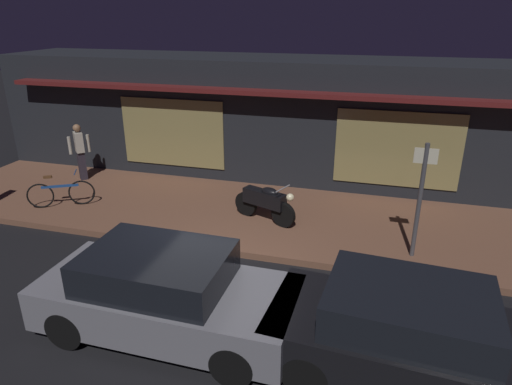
# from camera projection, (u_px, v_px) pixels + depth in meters

# --- Properties ---
(ground_plane) EXTENTS (60.00, 60.00, 0.00)m
(ground_plane) POSITION_uv_depth(u_px,v_px,m) (218.00, 282.00, 8.75)
(ground_plane) COLOR black
(sidewalk_slab) EXTENTS (18.00, 4.00, 0.15)m
(sidewalk_slab) POSITION_uv_depth(u_px,v_px,m) (259.00, 216.00, 11.40)
(sidewalk_slab) COLOR brown
(sidewalk_slab) RESTS_ON ground_plane
(storefront_building) EXTENTS (18.00, 3.30, 3.60)m
(storefront_building) POSITION_uv_depth(u_px,v_px,m) (288.00, 119.00, 13.79)
(storefront_building) COLOR black
(storefront_building) RESTS_ON ground_plane
(motorcycle) EXTENTS (1.63, 0.81, 0.97)m
(motorcycle) POSITION_uv_depth(u_px,v_px,m) (265.00, 202.00, 10.78)
(motorcycle) COLOR black
(motorcycle) RESTS_ON sidewalk_slab
(bicycle_parked) EXTENTS (1.47, 0.84, 0.91)m
(bicycle_parked) POSITION_uv_depth(u_px,v_px,m) (61.00, 193.00, 11.66)
(bicycle_parked) COLOR black
(bicycle_parked) RESTS_ON sidewalk_slab
(person_photographer) EXTENTS (0.50, 0.49, 1.67)m
(person_photographer) POSITION_uv_depth(u_px,v_px,m) (80.00, 151.00, 13.40)
(person_photographer) COLOR #28232D
(person_photographer) RESTS_ON sidewalk_slab
(sign_post) EXTENTS (0.44, 0.09, 2.40)m
(sign_post) POSITION_uv_depth(u_px,v_px,m) (420.00, 194.00, 8.91)
(sign_post) COLOR #47474C
(sign_post) RESTS_ON sidewalk_slab
(parked_car_near) EXTENTS (4.12, 1.82, 1.42)m
(parked_car_near) POSITION_uv_depth(u_px,v_px,m) (165.00, 293.00, 7.19)
(parked_car_near) COLOR black
(parked_car_near) RESTS_ON ground_plane
(parked_car_far) EXTENTS (4.22, 2.06, 1.42)m
(parked_car_far) POSITION_uv_depth(u_px,v_px,m) (413.00, 337.00, 6.23)
(parked_car_far) COLOR black
(parked_car_far) RESTS_ON ground_plane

